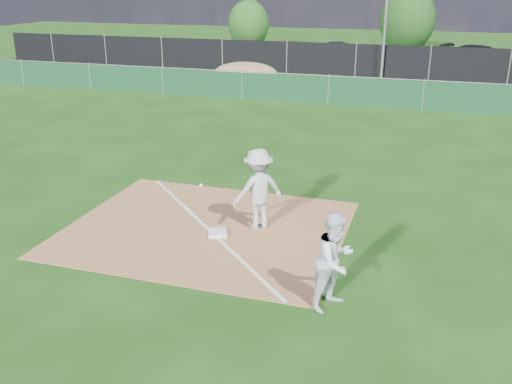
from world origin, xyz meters
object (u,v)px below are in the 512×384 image
first_base (217,233)px  tree_left (248,24)px  runner (335,261)px  light_pole (387,3)px  play_at_first (258,189)px  car_right (482,58)px  car_left (278,53)px  tree_mid (407,20)px  car_mid (343,54)px

first_base → tree_left: (-10.07, 32.42, 1.85)m
first_base → runner: (2.89, -2.03, 0.79)m
light_pole → runner: bearing=-85.8°
runner → tree_left: tree_left is taller
play_at_first → tree_left: bearing=108.8°
light_pole → car_right: (5.42, 5.29, -3.29)m
car_left → tree_left: (-4.23, 6.61, 1.21)m
light_pole → tree_left: light_pole is taller
light_pole → tree_mid: (0.46, 11.56, -1.60)m
light_pole → play_at_first: size_ratio=4.19×
light_pole → tree_mid: bearing=87.7°
first_base → tree_left: bearing=107.3°
light_pole → car_left: (-6.99, 3.85, -3.29)m
play_at_first → runner: bearing=-50.9°
tree_left → play_at_first: bearing=-71.2°
car_right → first_base: bearing=-172.5°
light_pole → play_at_first: bearing=-91.1°
light_pole → runner: (1.75, -23.99, -3.15)m
first_base → tree_mid: 33.64m
car_right → tree_mid: size_ratio=1.03×
play_at_first → tree_left: 33.58m
car_mid → tree_mid: bearing=-37.3°
light_pole → play_at_first: light_pole is taller
car_mid → car_right: bearing=-96.6°
car_left → tree_mid: 10.85m
car_mid → tree_left: tree_left is taller
play_at_first → runner: (2.17, -2.67, -0.07)m
light_pole → car_mid: 6.38m
car_mid → tree_left: size_ratio=1.13×
light_pole → tree_left: bearing=137.0°
runner → car_mid: runner is taller
car_mid → tree_mid: (3.39, 6.95, 1.70)m
first_base → tree_mid: tree_mid is taller
light_pole → first_base: light_pole is taller
first_base → car_right: (6.56, 27.25, 0.65)m
first_base → tree_left: tree_left is taller
light_pole → runner: size_ratio=4.71×
runner → car_right: 29.51m
car_left → tree_mid: (7.45, 7.70, 1.70)m
runner → tree_left: 36.82m
play_at_first → car_right: size_ratio=0.40×
play_at_first → car_right: play_at_first is taller
tree_mid → car_right: bearing=-51.6°
first_base → tree_mid: size_ratio=0.08×
first_base → car_left: 26.47m
play_at_first → car_left: size_ratio=0.47×
tree_mid → play_at_first: bearing=-91.5°
first_base → play_at_first: 1.29m
play_at_first → tree_left: size_ratio=0.51×
light_pole → car_right: 8.25m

